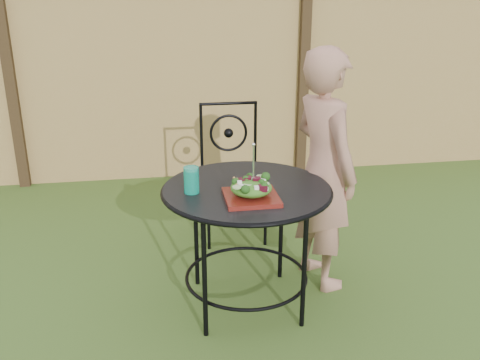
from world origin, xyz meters
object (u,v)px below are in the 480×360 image
at_px(patio_table, 247,211).
at_px(diner, 324,170).
at_px(salad_plate, 251,197).
at_px(patio_chair, 232,168).

bearing_deg(patio_table, diner, 23.25).
bearing_deg(salad_plate, patio_chair, 86.70).
distance_m(patio_chair, salad_plate, 1.16).
distance_m(patio_table, salad_plate, 0.23).
bearing_deg(salad_plate, diner, 37.24).
bearing_deg(diner, patio_table, 96.56).
bearing_deg(diner, salad_plate, 110.55).
height_order(patio_table, diner, diner).
height_order(patio_table, salad_plate, salad_plate).
bearing_deg(diner, patio_chair, 13.60).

